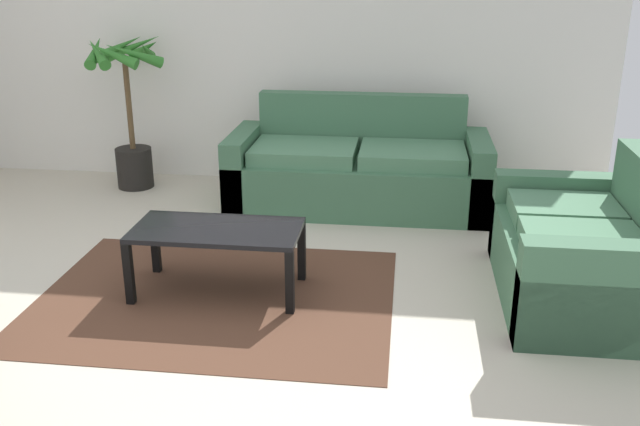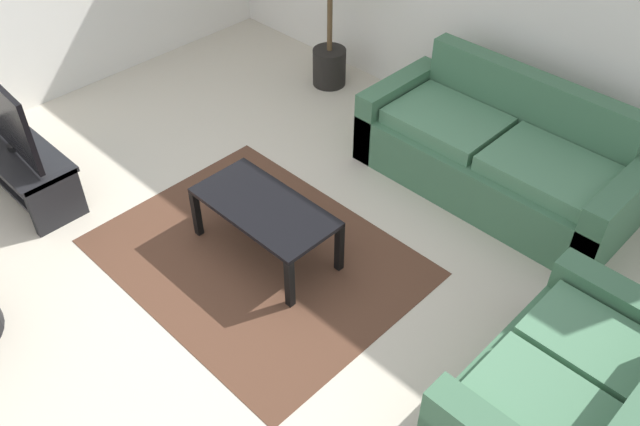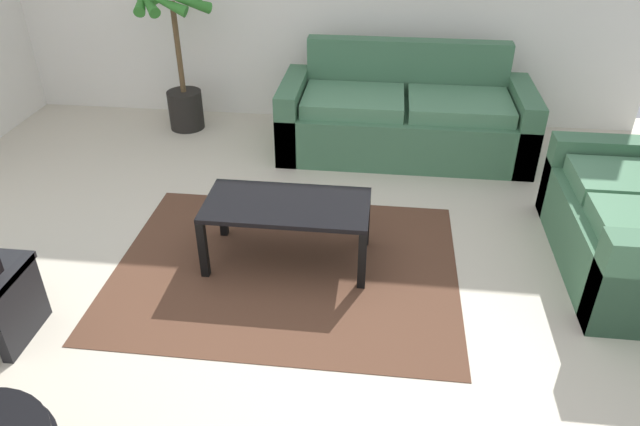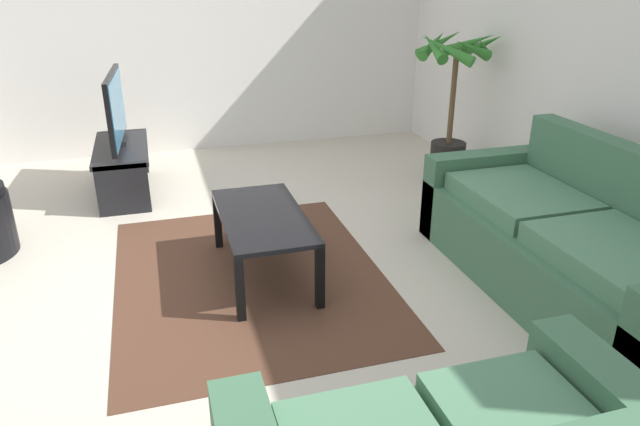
{
  "view_description": "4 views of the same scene",
  "coord_description": "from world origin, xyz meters",
  "px_view_note": "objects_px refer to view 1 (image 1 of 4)",
  "views": [
    {
      "loc": [
        1.18,
        -3.42,
        2.01
      ],
      "look_at": [
        0.67,
        0.67,
        0.51
      ],
      "focal_mm": 39.69,
      "sensor_mm": 36.0,
      "label": 1
    },
    {
      "loc": [
        2.73,
        -1.65,
        3.39
      ],
      "look_at": [
        0.56,
        0.55,
        0.67
      ],
      "focal_mm": 37.23,
      "sensor_mm": 36.0,
      "label": 2
    },
    {
      "loc": [
        0.61,
        -2.57,
        2.32
      ],
      "look_at": [
        0.27,
        0.37,
        0.47
      ],
      "focal_mm": 32.95,
      "sensor_mm": 36.0,
      "label": 3
    },
    {
      "loc": [
        3.4,
        -0.08,
        1.89
      ],
      "look_at": [
        0.14,
        0.88,
        0.44
      ],
      "focal_mm": 32.75,
      "sensor_mm": 36.0,
      "label": 4
    }
  ],
  "objects_px": {
    "couch_main": "(358,171)",
    "potted_palm": "(129,111)",
    "couch_loveseat": "(583,254)",
    "coffee_table": "(217,237)"
  },
  "relations": [
    {
      "from": "couch_main",
      "to": "potted_palm",
      "type": "relative_size",
      "value": 1.55
    },
    {
      "from": "couch_loveseat",
      "to": "coffee_table",
      "type": "height_order",
      "value": "couch_loveseat"
    },
    {
      "from": "couch_main",
      "to": "couch_loveseat",
      "type": "distance_m",
      "value": 2.17
    },
    {
      "from": "coffee_table",
      "to": "couch_main",
      "type": "bearing_deg",
      "value": 66.86
    },
    {
      "from": "couch_loveseat",
      "to": "potted_palm",
      "type": "height_order",
      "value": "potted_palm"
    },
    {
      "from": "coffee_table",
      "to": "potted_palm",
      "type": "xyz_separation_m",
      "value": [
        -1.34,
        2.03,
        0.33
      ]
    },
    {
      "from": "couch_loveseat",
      "to": "potted_palm",
      "type": "distance_m",
      "value": 4.04
    },
    {
      "from": "couch_main",
      "to": "coffee_table",
      "type": "relative_size",
      "value": 2.06
    },
    {
      "from": "couch_main",
      "to": "couch_loveseat",
      "type": "height_order",
      "value": "same"
    },
    {
      "from": "couch_main",
      "to": "couch_loveseat",
      "type": "bearing_deg",
      "value": -46.56
    }
  ]
}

